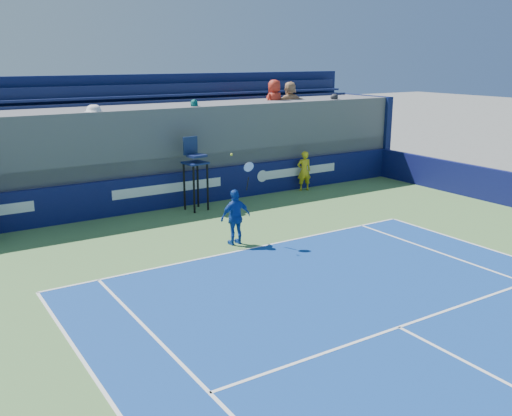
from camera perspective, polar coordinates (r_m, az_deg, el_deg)
ball_person at (r=22.16m, az=4.83°, el=3.72°), size 0.64×0.51×1.54m
back_hoarding at (r=19.75m, az=-8.79°, el=1.69°), size 20.40×0.21×1.20m
umpire_chair at (r=19.18m, az=-6.14°, el=4.22°), size 0.80×0.80×2.48m
tennis_player at (r=15.65m, az=-2.05°, el=-0.89°), size 0.94×0.41×2.57m
stadium_seating at (r=21.38m, az=-11.09°, el=5.99°), size 21.00×4.05×4.40m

